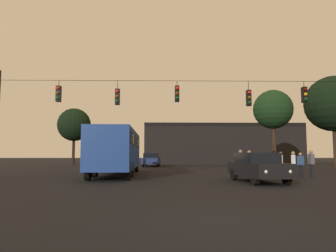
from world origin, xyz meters
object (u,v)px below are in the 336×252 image
Objects in this scene: city_bus at (117,148)px; tree_right_far at (333,104)px; pedestrian_crossing_left at (301,163)px; pedestrian_far_side at (281,162)px; car_near_right at (258,167)px; pedestrian_trailing at (293,163)px; pedestrian_crossing_center at (241,161)px; car_far_left at (151,160)px; pedestrian_near_bus at (249,162)px; tree_behind_building at (273,110)px; pedestrian_crossing_right at (311,162)px; tree_left_silhouette at (74,125)px.

tree_right_far reaches higher than city_bus.
pedestrian_far_side reaches higher than pedestrian_crossing_left.
city_bus is at bearing 145.40° from car_near_right.
car_near_right is at bearing -137.62° from pedestrian_crossing_left.
pedestrian_trailing is 14.86m from tree_right_far.
pedestrian_crossing_center is at bearing 160.48° from pedestrian_crossing_left.
pedestrian_crossing_left reaches higher than car_far_left.
city_bus is 6.97× the size of pedestrian_far_side.
pedestrian_crossing_left is at bearing -128.16° from tree_right_far.
pedestrian_crossing_center is 15.33m from tree_right_far.
pedestrian_crossing_center is 1.04× the size of pedestrian_near_bus.
tree_right_far is (6.23, 0.88, 0.73)m from tree_behind_building.
car_far_left is at bearing 120.86° from pedestrian_far_side.
pedestrian_crossing_right is 1.05× the size of pedestrian_trailing.
pedestrian_crossing_left is 3.70m from pedestrian_crossing_center.
car_near_right is at bearing -56.31° from tree_left_silhouette.
tree_behind_building is at bearing 66.66° from car_near_right.
tree_left_silhouette is at bearing 128.12° from pedestrian_near_bus.
pedestrian_crossing_center is at bearing -142.25° from tree_right_far.
pedestrian_crossing_right is at bearing 32.04° from car_near_right.
tree_left_silhouette is at bearing 113.83° from city_bus.
car_near_right is at bearing -113.34° from tree_behind_building.
tree_right_far reaches higher than tree_left_silhouette.
pedestrian_far_side is at bearing -45.86° from tree_left_silhouette.
car_near_right is 4.69m from pedestrian_crossing_center.
car_near_right is 0.60× the size of tree_left_silhouette.
tree_left_silhouette is at bearing 129.90° from pedestrian_crossing_center.
pedestrian_trailing is 29.87m from tree_left_silhouette.
city_bus is 7.20× the size of pedestrian_crossing_left.
car_near_right is 14.53m from tree_behind_building.
tree_right_far is at bearing 51.84° from pedestrian_crossing_left.
pedestrian_near_bus is at bearing -174.89° from pedestrian_crossing_left.
car_near_right is 0.60× the size of tree_behind_building.
tree_behind_building is (1.44, 10.10, 4.61)m from pedestrian_crossing_right.
pedestrian_trailing is 11.23m from tree_behind_building.
pedestrian_crossing_right is at bearing -124.91° from tree_right_far.
tree_right_far is (17.87, -6.61, 5.51)m from car_far_left.
pedestrian_near_bus is (6.66, -16.95, 0.15)m from car_far_left.
pedestrian_near_bus reaches higher than pedestrian_crossing_left.
tree_left_silhouette is (-20.34, 21.39, 4.41)m from pedestrian_crossing_left.
tree_behind_building is at bearing 62.20° from pedestrian_near_bus.
pedestrian_far_side is at bearing 57.34° from car_near_right.
city_bus is 6.56× the size of pedestrian_crossing_right.
car_near_right is 5.11m from pedestrian_crossing_left.
tree_behind_building reaches higher than pedestrian_far_side.
tree_right_far reaches higher than pedestrian_crossing_left.
pedestrian_near_bus is 0.19× the size of tree_right_far.
pedestrian_crossing_left is (11.82, -2.10, -1.01)m from city_bus.
car_near_right is 2.92× the size of pedestrian_crossing_left.
pedestrian_trailing is (9.21, -17.41, 0.11)m from car_far_left.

